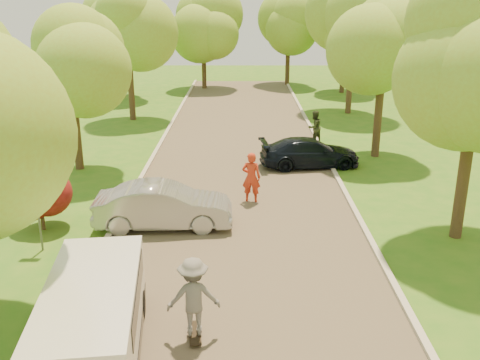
{
  "coord_description": "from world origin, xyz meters",
  "views": [
    {
      "loc": [
        0.1,
        -10.3,
        7.08
      ],
      "look_at": [
        0.04,
        6.66,
        1.3
      ],
      "focal_mm": 40.0,
      "sensor_mm": 36.0,
      "label": 1
    }
  ],
  "objects_px": {
    "longboard": "(195,333)",
    "person_olive": "(314,127)",
    "skateboarder": "(193,297)",
    "minivan": "(93,320)",
    "silver_sedan": "(164,206)",
    "dark_sedan": "(310,153)",
    "street_sign": "(36,201)",
    "person_striped": "(251,177)"
  },
  "relations": [
    {
      "from": "silver_sedan",
      "to": "person_striped",
      "type": "height_order",
      "value": "person_striped"
    },
    {
      "from": "person_olive",
      "to": "silver_sedan",
      "type": "bearing_deg",
      "value": 21.43
    },
    {
      "from": "longboard",
      "to": "person_olive",
      "type": "height_order",
      "value": "person_olive"
    },
    {
      "from": "longboard",
      "to": "skateboarder",
      "type": "distance_m",
      "value": 0.92
    },
    {
      "from": "dark_sedan",
      "to": "skateboarder",
      "type": "height_order",
      "value": "skateboarder"
    },
    {
      "from": "longboard",
      "to": "minivan",
      "type": "bearing_deg",
      "value": 12.2
    },
    {
      "from": "longboard",
      "to": "skateboarder",
      "type": "height_order",
      "value": "skateboarder"
    },
    {
      "from": "longboard",
      "to": "skateboarder",
      "type": "relative_size",
      "value": 0.53
    },
    {
      "from": "person_olive",
      "to": "longboard",
      "type": "bearing_deg",
      "value": 35.94
    },
    {
      "from": "street_sign",
      "to": "dark_sedan",
      "type": "height_order",
      "value": "street_sign"
    },
    {
      "from": "skateboarder",
      "to": "person_striped",
      "type": "relative_size",
      "value": 0.96
    },
    {
      "from": "dark_sedan",
      "to": "longboard",
      "type": "xyz_separation_m",
      "value": [
        -4.02,
        -12.64,
        -0.54
      ]
    },
    {
      "from": "minivan",
      "to": "person_striped",
      "type": "bearing_deg",
      "value": 62.71
    },
    {
      "from": "longboard",
      "to": "person_striped",
      "type": "xyz_separation_m",
      "value": [
        1.38,
        8.3,
        0.83
      ]
    },
    {
      "from": "minivan",
      "to": "dark_sedan",
      "type": "distance_m",
      "value": 14.65
    },
    {
      "from": "street_sign",
      "to": "person_olive",
      "type": "relative_size",
      "value": 1.28
    },
    {
      "from": "minivan",
      "to": "person_striped",
      "type": "xyz_separation_m",
      "value": [
        3.35,
        9.02,
        0.03
      ]
    },
    {
      "from": "silver_sedan",
      "to": "street_sign",
      "type": "bearing_deg",
      "value": 114.66
    },
    {
      "from": "longboard",
      "to": "person_striped",
      "type": "height_order",
      "value": "person_striped"
    },
    {
      "from": "person_striped",
      "to": "person_olive",
      "type": "xyz_separation_m",
      "value": [
        3.35,
        8.3,
        -0.09
      ]
    },
    {
      "from": "minivan",
      "to": "longboard",
      "type": "height_order",
      "value": "minivan"
    },
    {
      "from": "minivan",
      "to": "skateboarder",
      "type": "distance_m",
      "value": 2.1
    },
    {
      "from": "street_sign",
      "to": "longboard",
      "type": "distance_m",
      "value": 6.65
    },
    {
      "from": "street_sign",
      "to": "person_olive",
      "type": "distance_m",
      "value": 15.63
    },
    {
      "from": "minivan",
      "to": "person_olive",
      "type": "relative_size",
      "value": 2.83
    },
    {
      "from": "street_sign",
      "to": "minivan",
      "type": "height_order",
      "value": "street_sign"
    },
    {
      "from": "silver_sedan",
      "to": "skateboarder",
      "type": "bearing_deg",
      "value": -168.5
    },
    {
      "from": "street_sign",
      "to": "minivan",
      "type": "relative_size",
      "value": 0.45
    },
    {
      "from": "minivan",
      "to": "person_olive",
      "type": "xyz_separation_m",
      "value": [
        6.7,
        17.32,
        -0.06
      ]
    },
    {
      "from": "street_sign",
      "to": "longboard",
      "type": "relative_size",
      "value": 2.29
    },
    {
      "from": "street_sign",
      "to": "minivan",
      "type": "distance_m",
      "value": 5.82
    },
    {
      "from": "minivan",
      "to": "person_striped",
      "type": "relative_size",
      "value": 2.57
    },
    {
      "from": "minivan",
      "to": "dark_sedan",
      "type": "bearing_deg",
      "value": 58.91
    },
    {
      "from": "person_olive",
      "to": "skateboarder",
      "type": "bearing_deg",
      "value": 35.94
    },
    {
      "from": "longboard",
      "to": "dark_sedan",
      "type": "bearing_deg",
      "value": -115.56
    },
    {
      "from": "dark_sedan",
      "to": "longboard",
      "type": "distance_m",
      "value": 13.28
    },
    {
      "from": "minivan",
      "to": "silver_sedan",
      "type": "height_order",
      "value": "minivan"
    },
    {
      "from": "street_sign",
      "to": "person_olive",
      "type": "height_order",
      "value": "street_sign"
    },
    {
      "from": "skateboarder",
      "to": "person_striped",
      "type": "height_order",
      "value": "skateboarder"
    },
    {
      "from": "street_sign",
      "to": "skateboarder",
      "type": "relative_size",
      "value": 1.21
    },
    {
      "from": "silver_sedan",
      "to": "dark_sedan",
      "type": "bearing_deg",
      "value": -42.12
    },
    {
      "from": "minivan",
      "to": "longboard",
      "type": "bearing_deg",
      "value": 13.17
    }
  ]
}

